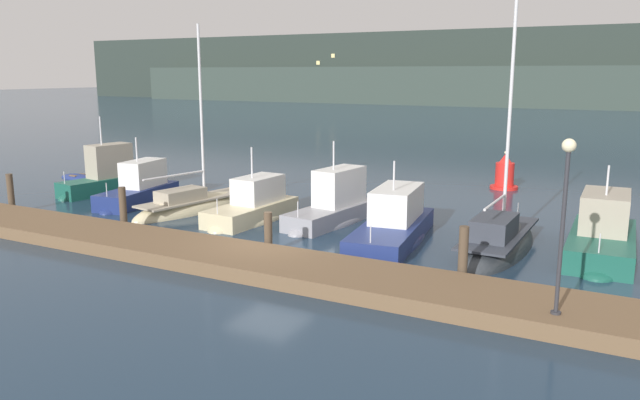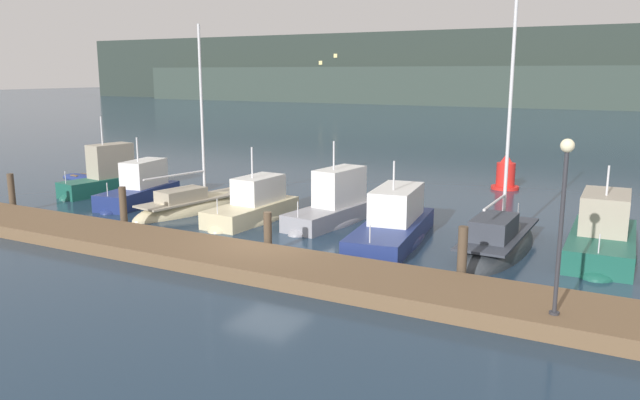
# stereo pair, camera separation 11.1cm
# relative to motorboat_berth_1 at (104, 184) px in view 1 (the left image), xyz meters

# --- Properties ---
(ground_plane) EXTENTS (400.00, 400.00, 0.00)m
(ground_plane) POSITION_rel_motorboat_berth_1_xyz_m (13.36, -5.28, -0.47)
(ground_plane) COLOR #1E3347
(dock) EXTENTS (35.11, 2.80, 0.45)m
(dock) POSITION_rel_motorboat_berth_1_xyz_m (13.36, -6.89, -0.24)
(dock) COLOR brown
(dock) RESTS_ON ground
(mooring_pile_0) EXTENTS (0.28, 0.28, 1.75)m
(mooring_pile_0) POSITION_rel_motorboat_berth_1_xyz_m (-0.09, -5.24, 0.41)
(mooring_pile_0) COLOR #4C3D2D
(mooring_pile_0) RESTS_ON ground
(mooring_pile_1) EXTENTS (0.28, 0.28, 1.74)m
(mooring_pile_1) POSITION_rel_motorboat_berth_1_xyz_m (6.63, -5.24, 0.40)
(mooring_pile_1) COLOR #4C3D2D
(mooring_pile_1) RESTS_ON ground
(mooring_pile_2) EXTENTS (0.28, 0.28, 1.45)m
(mooring_pile_2) POSITION_rel_motorboat_berth_1_xyz_m (13.36, -5.24, 0.26)
(mooring_pile_2) COLOR #4C3D2D
(mooring_pile_2) RESTS_ON ground
(mooring_pile_3) EXTENTS (0.28, 0.28, 1.75)m
(mooring_pile_3) POSITION_rel_motorboat_berth_1_xyz_m (20.09, -5.24, 0.41)
(mooring_pile_3) COLOR #4C3D2D
(mooring_pile_3) RESTS_ON ground
(motorboat_berth_1) EXTENTS (2.32, 5.11, 4.55)m
(motorboat_berth_1) POSITION_rel_motorboat_berth_1_xyz_m (0.00, 0.00, 0.00)
(motorboat_berth_1) COLOR #195647
(motorboat_berth_1) RESTS_ON ground
(motorboat_berth_2) EXTENTS (2.43, 5.40, 3.63)m
(motorboat_berth_2) POSITION_rel_motorboat_berth_1_xyz_m (3.40, -1.06, -0.08)
(motorboat_berth_2) COLOR navy
(motorboat_berth_2) RESTS_ON ground
(sailboat_berth_3) EXTENTS (2.99, 6.91, 8.87)m
(sailboat_berth_3) POSITION_rel_motorboat_berth_1_xyz_m (6.72, -1.04, -0.37)
(sailboat_berth_3) COLOR beige
(sailboat_berth_3) RESTS_ON ground
(motorboat_berth_4) EXTENTS (2.07, 5.26, 3.63)m
(motorboat_berth_4) POSITION_rel_motorboat_berth_1_xyz_m (10.10, -1.39, -0.15)
(motorboat_berth_4) COLOR beige
(motorboat_berth_4) RESTS_ON ground
(motorboat_berth_5) EXTENTS (2.32, 5.72, 3.95)m
(motorboat_berth_5) POSITION_rel_motorboat_berth_1_xyz_m (13.28, -0.15, -0.06)
(motorboat_berth_5) COLOR gray
(motorboat_berth_5) RESTS_ON ground
(motorboat_berth_6) EXTENTS (3.04, 7.11, 3.51)m
(motorboat_berth_6) POSITION_rel_motorboat_berth_1_xyz_m (16.50, -1.68, -0.13)
(motorboat_berth_6) COLOR navy
(motorboat_berth_6) RESTS_ON ground
(sailboat_berth_7) EXTENTS (2.08, 6.80, 9.89)m
(sailboat_berth_7) POSITION_rel_motorboat_berth_1_xyz_m (20.21, -1.07, -0.35)
(sailboat_berth_7) COLOR #2D3338
(sailboat_berth_7) RESTS_ON ground
(motorboat_berth_8) EXTENTS (2.38, 6.17, 3.59)m
(motorboat_berth_8) POSITION_rel_motorboat_berth_1_xyz_m (23.44, -0.04, -0.07)
(motorboat_berth_8) COLOR #195647
(motorboat_berth_8) RESTS_ON ground
(channel_buoy) EXTENTS (1.46, 1.46, 2.03)m
(channel_buoy) POSITION_rel_motorboat_berth_1_xyz_m (17.85, 10.97, 0.30)
(channel_buoy) COLOR red
(channel_buoy) RESTS_ON ground
(dock_lamppost) EXTENTS (0.32, 0.32, 4.19)m
(dock_lamppost) POSITION_rel_motorboat_berth_1_xyz_m (22.98, -7.54, 2.77)
(dock_lamppost) COLOR #2D2D33
(dock_lamppost) RESTS_ON dock
(hillside_backdrop) EXTENTS (240.00, 23.00, 14.19)m
(hillside_backdrop) POSITION_rel_motorboat_berth_1_xyz_m (9.76, 103.82, 6.07)
(hillside_backdrop) COLOR #28332D
(hillside_backdrop) RESTS_ON ground
(rowboat_adrift) EXTENTS (2.99, 1.33, 0.56)m
(rowboat_adrift) POSITION_rel_motorboat_berth_1_xyz_m (-4.82, 2.48, -0.46)
(rowboat_adrift) COLOR navy
(rowboat_adrift) RESTS_ON ground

